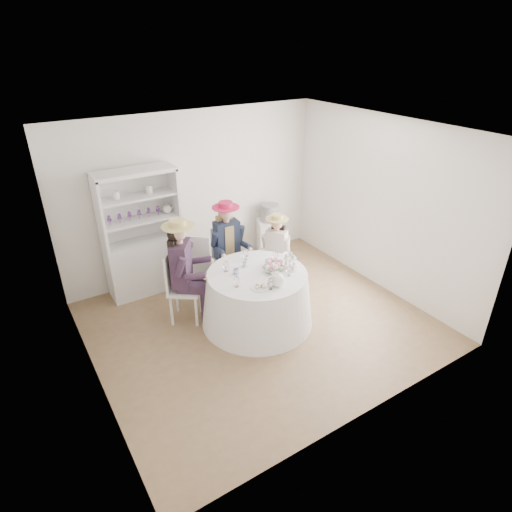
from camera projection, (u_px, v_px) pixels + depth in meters
ground at (260, 323)px, 6.16m from camera, size 4.50×4.50×0.00m
ceiling at (261, 132)px, 4.91m from camera, size 4.50×4.50×0.00m
wall_back at (194, 195)px, 7.04m from camera, size 4.50×0.00×4.50m
wall_front at (374, 315)px, 4.04m from camera, size 4.50×0.00×4.50m
wall_left at (80, 287)px, 4.47m from camera, size 0.00×4.50×4.50m
wall_right at (382, 205)px, 6.61m from camera, size 0.00×4.50×4.50m
tea_table at (257, 298)px, 6.03m from camera, size 1.59×1.59×0.80m
hutch at (144, 250)px, 6.68m from camera, size 1.26×0.65×1.99m
side_table at (269, 238)px, 7.95m from camera, size 0.56×0.56×0.67m
hatbox at (270, 213)px, 7.73m from camera, size 0.32×0.32×0.31m
guest_left at (183, 266)px, 5.87m from camera, size 0.67×0.63×1.55m
guest_mid at (227, 242)px, 6.64m from camera, size 0.54×0.56×1.49m
guest_right at (276, 247)px, 6.75m from camera, size 0.54×0.51×1.26m
spare_chair at (199, 263)px, 6.58m from camera, size 0.62×0.62×1.08m
teacup_a at (236, 272)px, 5.82m from camera, size 0.10×0.10×0.07m
teacup_b at (245, 265)px, 6.00m from camera, size 0.08×0.08×0.06m
teacup_c at (268, 263)px, 6.03m from camera, size 0.12×0.12×0.08m
flower_bowl at (271, 271)px, 5.86m from camera, size 0.23×0.23×0.05m
flower_arrangement at (273, 265)px, 5.85m from camera, size 0.21×0.20×0.08m
table_teapot at (277, 280)px, 5.53m from camera, size 0.27×0.19×0.20m
sandwich_plate at (260, 287)px, 5.51m from camera, size 0.25×0.25×0.05m
cupcake_stand at (290, 263)px, 5.93m from camera, size 0.24×0.24×0.23m
stemware_set at (257, 268)px, 5.81m from camera, size 0.89×0.93×0.15m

